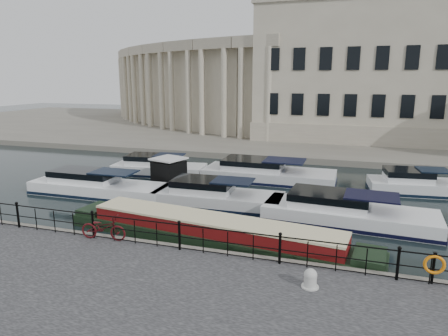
# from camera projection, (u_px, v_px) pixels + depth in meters

# --- Properties ---
(ground_plane) EXTENTS (160.00, 160.00, 0.00)m
(ground_plane) POSITION_uv_depth(u_px,v_px,m) (200.00, 241.00, 18.11)
(ground_plane) COLOR black
(ground_plane) RESTS_ON ground
(far_bank) EXTENTS (120.00, 42.00, 0.55)m
(far_bank) POSITION_uv_depth(u_px,v_px,m) (303.00, 130.00, 54.29)
(far_bank) COLOR #6B665B
(far_bank) RESTS_ON ground_plane
(railing) EXTENTS (24.14, 0.14, 1.22)m
(railing) POSITION_uv_depth(u_px,v_px,m) (179.00, 234.00, 15.76)
(railing) COLOR black
(railing) RESTS_ON near_quay
(civic_building) EXTENTS (53.55, 31.84, 16.85)m
(civic_building) POSITION_uv_depth(u_px,v_px,m) (293.00, 79.00, 49.09)
(civic_building) COLOR #ADA38C
(civic_building) RESTS_ON far_bank
(bicycle) EXTENTS (2.07, 0.89, 1.05)m
(bicycle) POSITION_uv_depth(u_px,v_px,m) (103.00, 228.00, 16.78)
(bicycle) COLOR #490D11
(bicycle) RESTS_ON near_quay
(mooring_bollard) EXTENTS (0.57, 0.57, 0.65)m
(mooring_bollard) POSITION_uv_depth(u_px,v_px,m) (310.00, 279.00, 12.99)
(mooring_bollard) COLOR #B8B8B4
(mooring_bollard) RESTS_ON near_quay
(life_ring_post) EXTENTS (0.68, 0.19, 1.12)m
(life_ring_post) POSITION_uv_depth(u_px,v_px,m) (434.00, 265.00, 13.06)
(life_ring_post) COLOR black
(life_ring_post) RESTS_ON near_quay
(narrowboat) EXTENTS (14.75, 3.72, 1.54)m
(narrowboat) POSITION_uv_depth(u_px,v_px,m) (212.00, 235.00, 17.81)
(narrowboat) COLOR black
(narrowboat) RESTS_ON ground_plane
(harbour_hut) EXTENTS (3.09, 2.81, 2.16)m
(harbour_hut) POSITION_uv_depth(u_px,v_px,m) (169.00, 175.00, 26.37)
(harbour_hut) COLOR #6B665B
(harbour_hut) RESTS_ON ground_plane
(cabin_cruisers) EXTENTS (27.00, 10.63, 1.99)m
(cabin_cruisers) POSITION_uv_depth(u_px,v_px,m) (242.00, 187.00, 25.53)
(cabin_cruisers) COLOR white
(cabin_cruisers) RESTS_ON ground_plane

